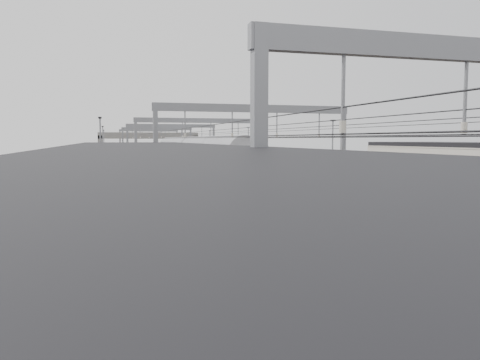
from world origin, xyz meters
TOP-DOWN VIEW (x-y plane):
  - platform_left at (-8.00, 45.00)m, footprint 4.00×120.00m
  - platform_right at (8.00, 45.00)m, footprint 4.00×120.00m
  - tracks at (0.00, 45.00)m, footprint 11.40×140.00m
  - overhead_line at (0.00, 51.62)m, footprint 13.00×140.00m
  - canopy_left at (-8.02, 2.99)m, footprint 4.40×30.00m
  - overbridge at (0.00, 100.00)m, footprint 22.00×2.20m
  - wall_left at (-11.20, 45.00)m, footprint 0.30×120.00m
  - wall_right at (11.20, 45.00)m, footprint 0.30×120.00m
  - train at (1.50, 51.23)m, footprint 2.90×52.87m
  - signal_green at (-5.20, 68.51)m, footprint 0.32×0.32m
  - signal_red_near at (3.20, 63.83)m, footprint 0.32×0.32m
  - signal_red_far at (5.40, 70.65)m, footprint 0.32×0.32m

SIDE VIEW (x-z plane):
  - tracks at x=0.00m, z-range -0.05..0.15m
  - platform_left at x=-8.00m, z-range 0.00..1.00m
  - platform_right at x=8.00m, z-range 0.00..1.00m
  - wall_left at x=-11.20m, z-range 0.00..3.20m
  - wall_right at x=11.20m, z-range 0.00..3.20m
  - train at x=1.50m, z-range -0.05..4.53m
  - signal_green at x=-5.20m, z-range 0.68..4.15m
  - signal_red_near at x=3.20m, z-range 0.68..4.15m
  - signal_red_far at x=5.40m, z-range 0.68..4.15m
  - canopy_left at x=-8.02m, z-range 2.97..7.21m
  - overbridge at x=0.00m, z-range 1.86..8.76m
  - overhead_line at x=0.00m, z-range 2.84..9.44m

